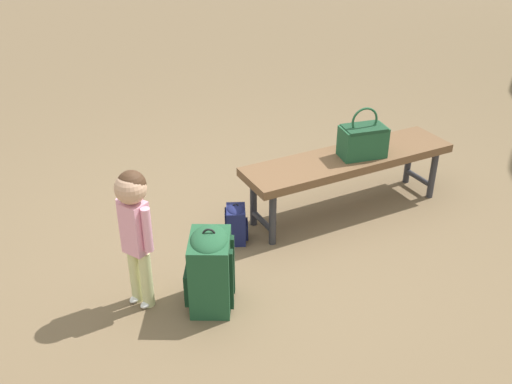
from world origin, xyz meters
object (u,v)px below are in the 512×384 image
Objects in this scene: backpack_large at (210,267)px; backpack_small at (236,222)px; handbag at (363,140)px; park_bench at (349,163)px; child_standing at (134,219)px.

backpack_small is (-0.42, -0.54, -0.12)m from backpack_large.
handbag reaches higher than backpack_small.
park_bench is 0.93m from backpack_small.
child_standing is at bearing 9.83° from handbag.
park_bench reaches higher than backpack_small.
handbag is 0.42× the size of child_standing.
child_standing is 2.96× the size of backpack_small.
park_bench is at bearing -157.71° from backpack_large.
park_bench is 1.85× the size of child_standing.
park_bench is 1.43m from backpack_large.
handbag is at bearing -160.30° from backpack_large.
child_standing reaches higher than backpack_large.
park_bench is at bearing -168.38° from child_standing.
handbag is 1.77m from child_standing.
backpack_large is (1.39, 0.50, -0.31)m from handbag.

